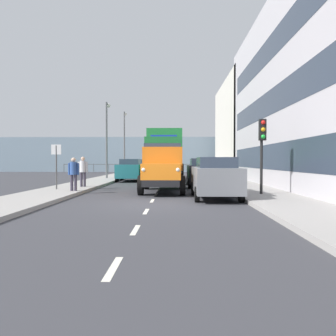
{
  "coord_description": "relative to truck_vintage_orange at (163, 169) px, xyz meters",
  "views": [
    {
      "loc": [
        -0.91,
        12.18,
        1.57
      ],
      "look_at": [
        -0.37,
        -11.96,
        1.06
      ],
      "focal_mm": 35.37,
      "sensor_mm": 36.0,
      "label": 1
    }
  ],
  "objects": [
    {
      "name": "seawall_railing",
      "position": [
        0.28,
        -27.42,
        -0.26
      ],
      "size": [
        28.08,
        0.08,
        1.2
      ],
      "color": "#4C5156",
      "rests_on": "ground_plane"
    },
    {
      "name": "street_sign",
      "position": [
        5.38,
        -0.1,
        0.5
      ],
      "size": [
        0.5,
        0.07,
        2.25
      ],
      "color": "#4C4C4C",
      "rests_on": "sidewalk_right"
    },
    {
      "name": "lorry_cargo_green",
      "position": [
        0.14,
        -8.45,
        0.9
      ],
      "size": [
        2.58,
        8.2,
        3.87
      ],
      "color": "#1E7033",
      "rests_on": "ground_plane"
    },
    {
      "name": "pedestrian_couple_b",
      "position": [
        4.21,
        0.84,
        -0.1
      ],
      "size": [
        0.53,
        0.34,
        1.58
      ],
      "color": "#383342",
      "rests_on": "sidewalk_right"
    },
    {
      "name": "building_far_block",
      "position": [
        -9.05,
        -19.76,
        3.87
      ],
      "size": [
        6.38,
        14.54,
        10.1
      ],
      "color": "beige",
      "rests_on": "ground_plane"
    },
    {
      "name": "pedestrian_near_railing",
      "position": [
        4.48,
        -1.71,
        -0.06
      ],
      "size": [
        0.53,
        0.34,
        1.65
      ],
      "color": "#383342",
      "rests_on": "sidewalk_right"
    },
    {
      "name": "sea_horizon",
      "position": [
        0.28,
        -31.02,
        1.32
      ],
      "size": [
        80.0,
        0.8,
        5.0
      ],
      "primitive_type": "cube",
      "color": "gray",
      "rests_on": "ground_plane"
    },
    {
      "name": "car_grey_kerbside_near",
      "position": [
        -2.29,
        2.55,
        -0.28
      ],
      "size": [
        1.86,
        4.3,
        1.72
      ],
      "color": "slate",
      "rests_on": "ground_plane"
    },
    {
      "name": "building_terrace",
      "position": [
        -9.03,
        -2.24,
        4.2
      ],
      "size": [
        6.39,
        22.2,
        10.75
      ],
      "color": "#B7B2B7",
      "rests_on": "ground_plane"
    },
    {
      "name": "car_silver_oppositeside_1",
      "position": [
        2.86,
        -14.4,
        -0.28
      ],
      "size": [
        1.95,
        4.25,
        1.72
      ],
      "color": "#B7BABF",
      "rests_on": "ground_plane"
    },
    {
      "name": "car_teal_oppositeside_0",
      "position": [
        2.86,
        -9.1,
        -0.28
      ],
      "size": [
        1.84,
        3.97,
        1.72
      ],
      "color": "#1E6670",
      "rests_on": "ground_plane"
    },
    {
      "name": "sidewalk_left",
      "position": [
        -4.55,
        -7.19,
        -1.1
      ],
      "size": [
        2.61,
        41.67,
        0.15
      ],
      "primitive_type": "cube",
      "color": "#9E9993",
      "rests_on": "ground_plane"
    },
    {
      "name": "road_centreline_markings",
      "position": [
        0.28,
        -6.74,
        -1.17
      ],
      "size": [
        0.12,
        37.61,
        0.01
      ],
      "color": "silver",
      "rests_on": "ground_plane"
    },
    {
      "name": "sidewalk_right",
      "position": [
        5.11,
        -7.19,
        -1.1
      ],
      "size": [
        2.61,
        41.67,
        0.15
      ],
      "primitive_type": "cube",
      "color": "#9E9993",
      "rests_on": "ground_plane"
    },
    {
      "name": "car_black_kerbside_1",
      "position": [
        -2.29,
        -3.61,
        -0.28
      ],
      "size": [
        1.9,
        3.98,
        1.72
      ],
      "color": "black",
      "rests_on": "ground_plane"
    },
    {
      "name": "truck_vintage_orange",
      "position": [
        0.0,
        0.0,
        0.0
      ],
      "size": [
        2.17,
        5.64,
        2.43
      ],
      "color": "black",
      "rests_on": "ground_plane"
    },
    {
      "name": "ground_plane",
      "position": [
        0.28,
        -7.19,
        -1.18
      ],
      "size": [
        80.0,
        80.0,
        0.0
      ],
      "primitive_type": "plane",
      "color": "#38383D"
    },
    {
      "name": "lamp_post_promenade",
      "position": [
        5.08,
        -11.04,
        2.74
      ],
      "size": [
        0.32,
        1.14,
        6.31
      ],
      "color": "#59595B",
      "rests_on": "sidewalk_right"
    },
    {
      "name": "traffic_light_near",
      "position": [
        -4.34,
        2.22,
        1.29
      ],
      "size": [
        0.28,
        0.41,
        3.2
      ],
      "color": "black",
      "rests_on": "sidewalk_left"
    },
    {
      "name": "lamp_post_far",
      "position": [
        5.06,
        -20.48,
        3.06
      ],
      "size": [
        0.32,
        1.14,
        6.93
      ],
      "color": "#59595B",
      "rests_on": "sidewalk_right"
    }
  ]
}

